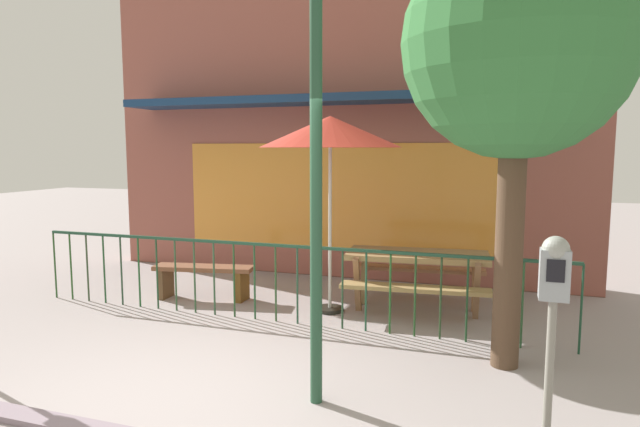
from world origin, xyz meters
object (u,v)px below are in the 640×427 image
(street_tree, at_px, (517,47))
(street_lamp, at_px, (316,111))
(patio_umbrella, at_px, (330,133))
(parking_meter_far, at_px, (554,291))
(picnic_table_left, at_px, (417,265))
(patio_bench, at_px, (204,275))

(street_tree, xyz_separation_m, street_lamp, (-1.50, -1.31, -0.63))
(patio_umbrella, xyz_separation_m, parking_meter_far, (2.41, -2.90, -1.10))
(picnic_table_left, bearing_deg, patio_bench, -172.36)
(parking_meter_far, height_order, street_lamp, street_lamp)
(parking_meter_far, relative_size, street_lamp, 0.43)
(picnic_table_left, xyz_separation_m, street_lamp, (-0.41, -2.85, 1.79))
(patio_bench, height_order, street_lamp, street_lamp)
(street_lamp, bearing_deg, patio_umbrella, 104.90)
(patio_bench, bearing_deg, picnic_table_left, 7.64)
(picnic_table_left, xyz_separation_m, patio_umbrella, (-1.07, -0.37, 1.70))
(street_lamp, bearing_deg, parking_meter_far, -13.56)
(patio_bench, distance_m, street_lamp, 4.07)
(parking_meter_far, distance_m, street_tree, 2.53)
(patio_umbrella, distance_m, patio_bench, 2.69)
(picnic_table_left, height_order, patio_umbrella, patio_umbrella)
(patio_bench, height_order, parking_meter_far, parking_meter_far)
(patio_umbrella, bearing_deg, patio_bench, -179.29)
(patio_umbrella, relative_size, street_lamp, 0.69)
(patio_bench, xyz_separation_m, parking_meter_far, (4.26, -2.88, 0.85))
(picnic_table_left, xyz_separation_m, street_tree, (1.09, -1.54, 2.43))
(patio_bench, bearing_deg, street_lamp, -44.37)
(patio_umbrella, bearing_deg, street_tree, -28.54)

